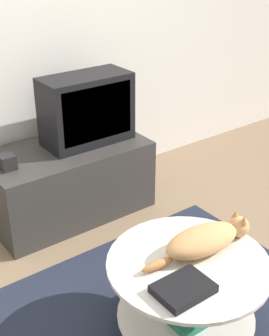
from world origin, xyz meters
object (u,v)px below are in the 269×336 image
(tv, at_px, (87,109))
(speaker, at_px, (7,162))
(dvd_box, at_px, (183,289))
(cat, at_px, (206,239))

(tv, distance_m, speaker, 0.63)
(tv, height_order, speaker, tv)
(tv, xyz_separation_m, dvd_box, (-0.43, -1.44, -0.27))
(speaker, height_order, dvd_box, speaker)
(tv, bearing_deg, speaker, -173.86)
(tv, height_order, dvd_box, tv)
(dvd_box, height_order, cat, cat)
(cat, bearing_deg, dvd_box, -146.82)
(cat, bearing_deg, tv, 87.42)
(tv, relative_size, dvd_box, 2.50)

